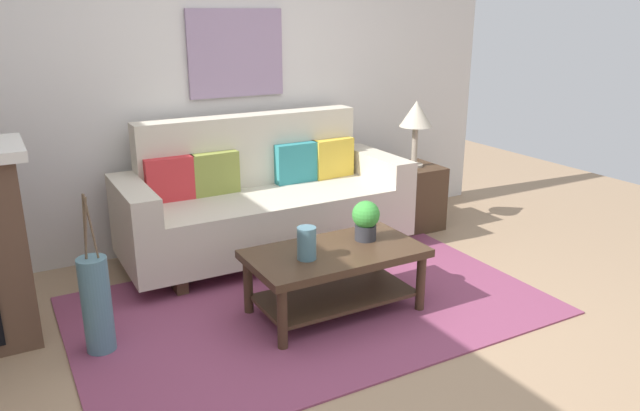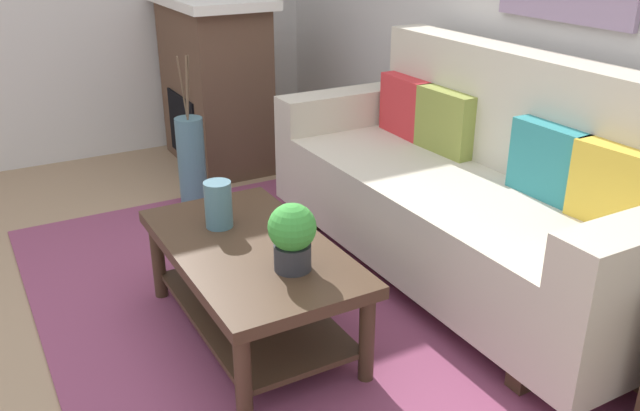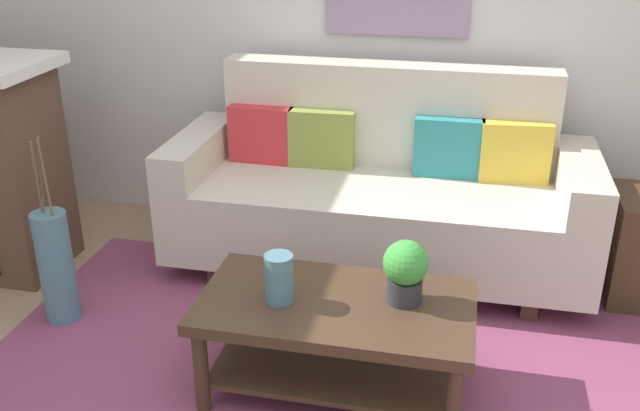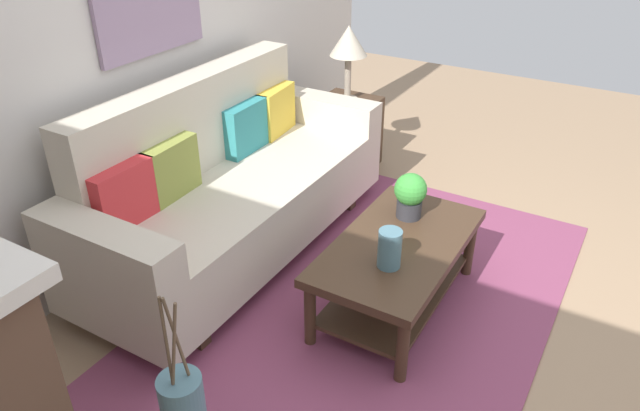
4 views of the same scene
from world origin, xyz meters
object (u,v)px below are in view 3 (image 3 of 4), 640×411
(throw_pillow_olive, at_px, (322,138))
(tabletop_vase, at_px, (279,278))
(coffee_table, at_px, (336,325))
(potted_plant_tabletop, at_px, (405,270))
(throw_pillow_teal, at_px, (448,147))
(floor_vase, at_px, (56,268))
(throw_pillow_crimson, at_px, (262,134))
(couch, at_px, (379,194))
(throw_pillow_mustard, at_px, (515,152))

(throw_pillow_olive, xyz_separation_m, tabletop_vase, (0.11, -1.29, -0.15))
(throw_pillow_olive, xyz_separation_m, coffee_table, (0.33, -1.25, -0.37))
(tabletop_vase, xyz_separation_m, potted_plant_tabletop, (0.49, 0.10, 0.04))
(throw_pillow_teal, distance_m, potted_plant_tabletop, 1.20)
(throw_pillow_olive, relative_size, floor_vase, 0.63)
(throw_pillow_crimson, distance_m, tabletop_vase, 1.37)
(couch, xyz_separation_m, coffee_table, (-0.02, -1.12, -0.12))
(throw_pillow_olive, height_order, coffee_table, throw_pillow_olive)
(throw_pillow_crimson, xyz_separation_m, potted_plant_tabletop, (0.94, -1.19, -0.11))
(coffee_table, bearing_deg, tabletop_vase, -169.53)
(throw_pillow_mustard, distance_m, tabletop_vase, 1.59)
(couch, relative_size, throw_pillow_crimson, 6.14)
(throw_pillow_teal, height_order, coffee_table, throw_pillow_teal)
(couch, distance_m, tabletop_vase, 1.19)
(throw_pillow_olive, xyz_separation_m, potted_plant_tabletop, (0.59, -1.19, -0.11))
(throw_pillow_crimson, height_order, throw_pillow_teal, same)
(throw_pillow_mustard, bearing_deg, throw_pillow_crimson, 180.00)
(throw_pillow_crimson, height_order, throw_pillow_olive, same)
(throw_pillow_mustard, height_order, tabletop_vase, throw_pillow_mustard)
(potted_plant_tabletop, bearing_deg, throw_pillow_mustard, 69.64)
(couch, distance_m, throw_pillow_teal, 0.44)
(throw_pillow_olive, relative_size, coffee_table, 0.33)
(floor_vase, bearing_deg, throw_pillow_crimson, 54.19)
(throw_pillow_olive, bearing_deg, potted_plant_tabletop, -63.50)
(throw_pillow_teal, distance_m, floor_vase, 2.07)
(throw_pillow_crimson, xyz_separation_m, throw_pillow_teal, (1.03, 0.00, 0.00))
(tabletop_vase, bearing_deg, floor_vase, 166.78)
(coffee_table, xyz_separation_m, floor_vase, (-1.40, 0.24, -0.03))
(throw_pillow_mustard, distance_m, potted_plant_tabletop, 1.27)
(throw_pillow_olive, xyz_separation_m, floor_vase, (-1.07, -1.01, -0.39))
(coffee_table, height_order, floor_vase, floor_vase)
(throw_pillow_teal, height_order, throw_pillow_mustard, same)
(potted_plant_tabletop, bearing_deg, floor_vase, 173.96)
(coffee_table, distance_m, tabletop_vase, 0.31)
(throw_pillow_olive, height_order, throw_pillow_teal, same)
(coffee_table, bearing_deg, floor_vase, 170.44)
(throw_pillow_olive, distance_m, coffee_table, 1.34)
(throw_pillow_crimson, distance_m, potted_plant_tabletop, 1.51)
(throw_pillow_mustard, relative_size, tabletop_vase, 1.79)
(throw_pillow_mustard, relative_size, floor_vase, 0.63)
(throw_pillow_crimson, xyz_separation_m, tabletop_vase, (0.45, -1.29, -0.15))
(throw_pillow_mustard, relative_size, potted_plant_tabletop, 1.37)
(throw_pillow_mustard, bearing_deg, throw_pillow_teal, 180.00)
(throw_pillow_teal, xyz_separation_m, coffee_table, (-0.36, -1.25, -0.37))
(couch, xyz_separation_m, throw_pillow_crimson, (-0.69, 0.13, 0.25))
(throw_pillow_crimson, xyz_separation_m, throw_pillow_mustard, (1.38, 0.00, 0.00))
(throw_pillow_teal, relative_size, potted_plant_tabletop, 1.37)
(couch, height_order, throw_pillow_mustard, couch)
(tabletop_vase, bearing_deg, coffee_table, 10.47)
(coffee_table, bearing_deg, throw_pillow_mustard, 60.54)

